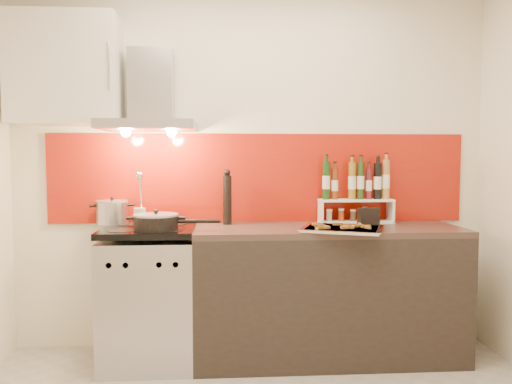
{
  "coord_description": "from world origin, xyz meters",
  "views": [
    {
      "loc": [
        -0.21,
        -2.21,
        1.37
      ],
      "look_at": [
        0.0,
        0.95,
        1.15
      ],
      "focal_mm": 35.0,
      "sensor_mm": 36.0,
      "label": 1
    }
  ],
  "objects": [
    {
      "name": "back_wall",
      "position": [
        0.0,
        1.4,
        1.3
      ],
      "size": [
        3.4,
        0.02,
        2.6
      ],
      "primitive_type": "cube",
      "color": "silver",
      "rests_on": "ground"
    },
    {
      "name": "backsplash",
      "position": [
        0.05,
        1.39,
        1.22
      ],
      "size": [
        3.0,
        0.02,
        0.64
      ],
      "primitive_type": "cube",
      "color": "#981D08",
      "rests_on": "back_wall"
    },
    {
      "name": "range_stove",
      "position": [
        -0.7,
        1.1,
        0.44
      ],
      "size": [
        0.6,
        0.6,
        0.91
      ],
      "color": "#B7B7BA",
      "rests_on": "ground"
    },
    {
      "name": "counter",
      "position": [
        0.5,
        1.1,
        0.45
      ],
      "size": [
        1.8,
        0.6,
        0.9
      ],
      "color": "black",
      "rests_on": "ground"
    },
    {
      "name": "range_hood",
      "position": [
        -0.7,
        1.24,
        1.74
      ],
      "size": [
        0.62,
        0.5,
        0.61
      ],
      "color": "#B7B7BA",
      "rests_on": "back_wall"
    },
    {
      "name": "upper_cabinet",
      "position": [
        -1.25,
        1.22,
        1.95
      ],
      "size": [
        0.7,
        0.35,
        0.72
      ],
      "primitive_type": "cube",
      "color": "silver",
      "rests_on": "back_wall"
    },
    {
      "name": "stock_pot",
      "position": [
        -0.98,
        1.29,
        0.99
      ],
      "size": [
        0.22,
        0.22,
        0.19
      ],
      "color": "#B7B7BA",
      "rests_on": "range_stove"
    },
    {
      "name": "saute_pan",
      "position": [
        -0.63,
        0.98,
        0.96
      ],
      "size": [
        0.55,
        0.29,
        0.13
      ],
      "color": "black",
      "rests_on": "range_stove"
    },
    {
      "name": "utensil_jar",
      "position": [
        -0.77,
        1.16,
        1.01
      ],
      "size": [
        0.08,
        0.12,
        0.38
      ],
      "color": "silver",
      "rests_on": "range_stove"
    },
    {
      "name": "pepper_mill",
      "position": [
        -0.18,
        1.28,
        1.09
      ],
      "size": [
        0.06,
        0.06,
        0.39
      ],
      "color": "black",
      "rests_on": "counter"
    },
    {
      "name": "step_shelf",
      "position": [
        0.75,
        1.29,
        1.11
      ],
      "size": [
        0.53,
        0.14,
        0.45
      ],
      "color": "white",
      "rests_on": "counter"
    },
    {
      "name": "caddy_box",
      "position": [
        0.8,
        1.16,
        0.96
      ],
      "size": [
        0.15,
        0.08,
        0.12
      ],
      "primitive_type": "cube",
      "rotation": [
        0.0,
        0.0,
        0.15
      ],
      "color": "black",
      "rests_on": "counter"
    },
    {
      "name": "baking_tray",
      "position": [
        0.55,
        0.91,
        0.92
      ],
      "size": [
        0.61,
        0.54,
        0.03
      ],
      "color": "silver",
      "rests_on": "counter"
    }
  ]
}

